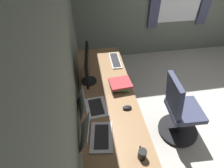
{
  "coord_description": "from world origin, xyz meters",
  "views": [
    {
      "loc": [
        -1.43,
        2.23,
        2.32
      ],
      "look_at": [
        0.11,
        1.97,
        0.95
      ],
      "focal_mm": 29.7,
      "sensor_mm": 36.0,
      "label": 1
    }
  ],
  "objects_px": {
    "mouse_main": "(127,108)",
    "laptop_leftmost": "(95,135)",
    "drawer_pedestal": "(102,94)",
    "coffee_mug": "(142,154)",
    "laptop_left": "(90,106)",
    "book_stack_near": "(120,84)",
    "keyboard_main": "(115,60)",
    "office_chair": "(179,111)",
    "monitor_primary": "(88,66)"
  },
  "relations": [
    {
      "from": "monitor_primary",
      "to": "book_stack_near",
      "type": "bearing_deg",
      "value": -116.38
    },
    {
      "from": "laptop_leftmost",
      "to": "coffee_mug",
      "type": "distance_m",
      "value": 0.47
    },
    {
      "from": "coffee_mug",
      "to": "keyboard_main",
      "type": "bearing_deg",
      "value": -1.31
    },
    {
      "from": "drawer_pedestal",
      "to": "laptop_left",
      "type": "distance_m",
      "value": 0.77
    },
    {
      "from": "laptop_left",
      "to": "book_stack_near",
      "type": "height_order",
      "value": "laptop_left"
    },
    {
      "from": "laptop_leftmost",
      "to": "office_chair",
      "type": "height_order",
      "value": "office_chair"
    },
    {
      "from": "drawer_pedestal",
      "to": "monitor_primary",
      "type": "relative_size",
      "value": 1.24
    },
    {
      "from": "mouse_main",
      "to": "coffee_mug",
      "type": "xyz_separation_m",
      "value": [
        -0.58,
        -0.0,
        0.03
      ]
    },
    {
      "from": "laptop_leftmost",
      "to": "coffee_mug",
      "type": "relative_size",
      "value": 3.32
    },
    {
      "from": "drawer_pedestal",
      "to": "laptop_leftmost",
      "type": "relative_size",
      "value": 1.78
    },
    {
      "from": "monitor_primary",
      "to": "keyboard_main",
      "type": "xyz_separation_m",
      "value": [
        0.42,
        -0.42,
        -0.25
      ]
    },
    {
      "from": "coffee_mug",
      "to": "office_chair",
      "type": "xyz_separation_m",
      "value": [
        0.66,
        -0.74,
        -0.32
      ]
    },
    {
      "from": "coffee_mug",
      "to": "laptop_leftmost",
      "type": "bearing_deg",
      "value": 55.83
    },
    {
      "from": "laptop_leftmost",
      "to": "keyboard_main",
      "type": "height_order",
      "value": "laptop_leftmost"
    },
    {
      "from": "monitor_primary",
      "to": "mouse_main",
      "type": "relative_size",
      "value": 5.4
    },
    {
      "from": "monitor_primary",
      "to": "laptop_leftmost",
      "type": "xyz_separation_m",
      "value": [
        -0.86,
        0.0,
        -0.21
      ]
    },
    {
      "from": "keyboard_main",
      "to": "book_stack_near",
      "type": "relative_size",
      "value": 1.49
    },
    {
      "from": "mouse_main",
      "to": "book_stack_near",
      "type": "xyz_separation_m",
      "value": [
        0.36,
        0.01,
        0.04
      ]
    },
    {
      "from": "monitor_primary",
      "to": "laptop_left",
      "type": "height_order",
      "value": "monitor_primary"
    },
    {
      "from": "book_stack_near",
      "to": "coffee_mug",
      "type": "relative_size",
      "value": 2.41
    },
    {
      "from": "keyboard_main",
      "to": "book_stack_near",
      "type": "distance_m",
      "value": 0.61
    },
    {
      "from": "monitor_primary",
      "to": "coffee_mug",
      "type": "bearing_deg",
      "value": -161.05
    },
    {
      "from": "drawer_pedestal",
      "to": "mouse_main",
      "type": "bearing_deg",
      "value": -161.96
    },
    {
      "from": "drawer_pedestal",
      "to": "laptop_leftmost",
      "type": "bearing_deg",
      "value": 169.89
    },
    {
      "from": "drawer_pedestal",
      "to": "office_chair",
      "type": "bearing_deg",
      "value": -121.7
    },
    {
      "from": "book_stack_near",
      "to": "office_chair",
      "type": "bearing_deg",
      "value": -110.94
    },
    {
      "from": "drawer_pedestal",
      "to": "monitor_primary",
      "type": "bearing_deg",
      "value": 124.51
    },
    {
      "from": "monitor_primary",
      "to": "office_chair",
      "type": "relative_size",
      "value": 0.58
    },
    {
      "from": "keyboard_main",
      "to": "coffee_mug",
      "type": "distance_m",
      "value": 1.54
    },
    {
      "from": "drawer_pedestal",
      "to": "coffee_mug",
      "type": "xyz_separation_m",
      "value": [
        -1.24,
        -0.22,
        0.43
      ]
    },
    {
      "from": "laptop_left",
      "to": "office_chair",
      "type": "xyz_separation_m",
      "value": [
        0.01,
        -1.14,
        -0.33
      ]
    },
    {
      "from": "mouse_main",
      "to": "coffee_mug",
      "type": "bearing_deg",
      "value": -179.99
    },
    {
      "from": "laptop_leftmost",
      "to": "keyboard_main",
      "type": "xyz_separation_m",
      "value": [
        1.28,
        -0.43,
        -0.04
      ]
    },
    {
      "from": "drawer_pedestal",
      "to": "monitor_primary",
      "type": "xyz_separation_m",
      "value": [
        -0.12,
        0.17,
        0.64
      ]
    },
    {
      "from": "drawer_pedestal",
      "to": "laptop_leftmost",
      "type": "xyz_separation_m",
      "value": [
        -0.98,
        0.17,
        0.43
      ]
    },
    {
      "from": "coffee_mug",
      "to": "monitor_primary",
      "type": "bearing_deg",
      "value": 18.95
    },
    {
      "from": "drawer_pedestal",
      "to": "mouse_main",
      "type": "distance_m",
      "value": 0.81
    },
    {
      "from": "drawer_pedestal",
      "to": "coffee_mug",
      "type": "relative_size",
      "value": 5.92
    },
    {
      "from": "coffee_mug",
      "to": "office_chair",
      "type": "distance_m",
      "value": 1.04
    },
    {
      "from": "mouse_main",
      "to": "laptop_leftmost",
      "type": "bearing_deg",
      "value": 128.47
    },
    {
      "from": "keyboard_main",
      "to": "drawer_pedestal",
      "type": "bearing_deg",
      "value": 139.8
    },
    {
      "from": "laptop_leftmost",
      "to": "coffee_mug",
      "type": "xyz_separation_m",
      "value": [
        -0.27,
        -0.39,
        0.0
      ]
    },
    {
      "from": "laptop_left",
      "to": "office_chair",
      "type": "bearing_deg",
      "value": -89.42
    },
    {
      "from": "keyboard_main",
      "to": "coffee_mug",
      "type": "bearing_deg",
      "value": 178.69
    },
    {
      "from": "laptop_left",
      "to": "drawer_pedestal",
      "type": "bearing_deg",
      "value": -17.45
    },
    {
      "from": "drawer_pedestal",
      "to": "coffee_mug",
      "type": "bearing_deg",
      "value": -170.09
    },
    {
      "from": "laptop_left",
      "to": "book_stack_near",
      "type": "xyz_separation_m",
      "value": [
        0.3,
        -0.4,
        -0.0
      ]
    },
    {
      "from": "laptop_leftmost",
      "to": "laptop_left",
      "type": "bearing_deg",
      "value": 2.19
    },
    {
      "from": "laptop_left",
      "to": "keyboard_main",
      "type": "height_order",
      "value": "laptop_left"
    },
    {
      "from": "laptop_leftmost",
      "to": "mouse_main",
      "type": "xyz_separation_m",
      "value": [
        0.31,
        -0.39,
        -0.03
      ]
    }
  ]
}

